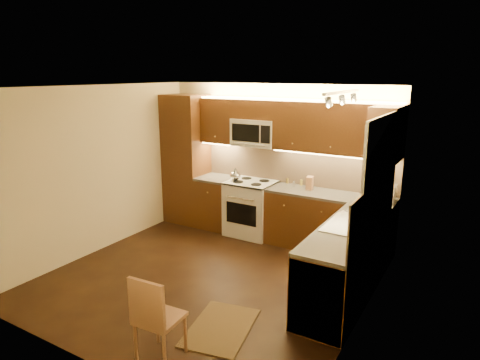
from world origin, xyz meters
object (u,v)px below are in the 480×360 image
Objects in this scene: stove at (251,208)px; dining_chair at (160,316)px; microwave at (256,132)px; soap_bottle at (383,202)px; kettle at (235,174)px; toaster_oven at (380,192)px; knife_block at (310,183)px; sink at (351,218)px.

stove is 1.04× the size of dining_chair.
stove is 3.36m from dining_chair.
microwave reaches higher than soap_bottle.
stove is 4.41× the size of kettle.
toaster_oven reaches higher than kettle.
knife_block is at bearing 173.60° from toaster_oven.
knife_block is 3.41m from dining_chair.
stove is 1.27m from microwave.
dining_chair is at bearing -86.70° from kettle.
stove is 4.49× the size of knife_block.
sink is 2.50m from kettle.
toaster_oven is at bearing -12.73° from kettle.
soap_bottle reaches higher than stove.
kettle is 0.50× the size of toaster_oven.
soap_bottle is (0.12, -0.39, -0.02)m from toaster_oven.
microwave is at bearing -173.87° from soap_bottle.
kettle reaches higher than soap_bottle.
stove is 2.35m from sink.
microwave is at bearing 174.14° from toaster_oven.
knife_block reaches higher than dining_chair.
sink is 0.98× the size of dining_chair.
sink is (2.00, -1.26, -0.74)m from microwave.
soap_bottle is at bearing -8.70° from stove.
dining_chair is (-1.24, -3.31, -0.59)m from toaster_oven.
kettle is at bearing -165.92° from stove.
dining_chair is (-1.36, -2.92, -0.57)m from soap_bottle.
knife_block is (-1.02, 1.23, 0.03)m from sink.
soap_bottle reaches higher than sink.
kettle is (-0.27, -0.07, 0.56)m from stove.
toaster_oven reaches higher than stove.
stove is 1.13m from knife_block.
microwave is at bearing 21.21° from kettle.
kettle reaches higher than dining_chair.
stove is at bearing 175.98° from knife_block.
sink is 2.05× the size of toaster_oven.
knife_block is at bearing 178.12° from soap_bottle.
dining_chair is at bearing -76.25° from microwave.
microwave is 3.71× the size of knife_block.
kettle is at bearing 105.52° from dining_chair.
soap_bottle is (2.19, -0.47, -0.71)m from microwave.
dining_chair is (1.10, -3.19, -0.58)m from kettle.
sink is at bearing 57.75° from dining_chair.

